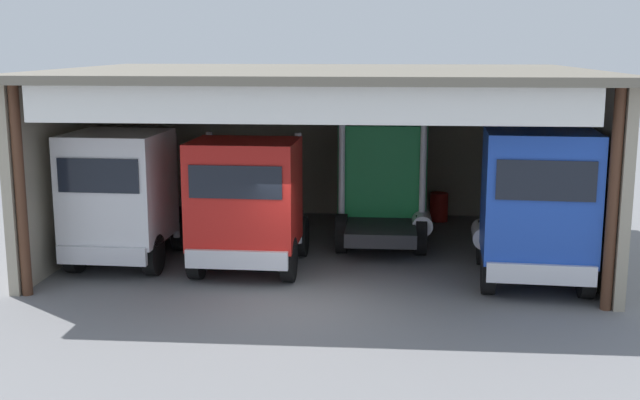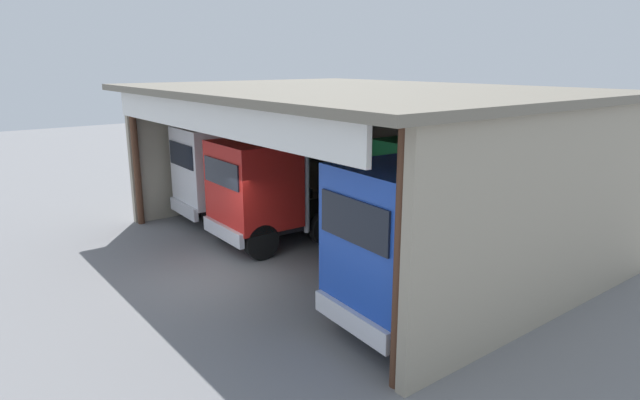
{
  "view_description": "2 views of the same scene",
  "coord_description": "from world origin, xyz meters",
  "px_view_note": "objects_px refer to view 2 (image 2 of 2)",
  "views": [
    {
      "loc": [
        1.61,
        -16.81,
        5.64
      ],
      "look_at": [
        0.0,
        3.41,
        1.68
      ],
      "focal_mm": 44.87,
      "sensor_mm": 36.0,
      "label": 1
    },
    {
      "loc": [
        12.49,
        -6.27,
        5.74
      ],
      "look_at": [
        0.0,
        3.41,
        1.68
      ],
      "focal_mm": 30.32,
      "sensor_mm": 36.0,
      "label": 2
    }
  ],
  "objects_px": {
    "truck_white_right_bay": "(222,172)",
    "oil_drum": "(519,233)",
    "tool_cart": "(456,218)",
    "truck_blue_yard_outside": "(411,247)",
    "truck_green_left_bay": "(418,193)",
    "truck_red_center_bay": "(263,192)"
  },
  "relations": [
    {
      "from": "truck_white_right_bay",
      "to": "oil_drum",
      "type": "bearing_deg",
      "value": -142.55
    },
    {
      "from": "truck_white_right_bay",
      "to": "oil_drum",
      "type": "relative_size",
      "value": 5.58
    },
    {
      "from": "tool_cart",
      "to": "truck_blue_yard_outside",
      "type": "bearing_deg",
      "value": -59.22
    },
    {
      "from": "truck_green_left_bay",
      "to": "truck_white_right_bay",
      "type": "bearing_deg",
      "value": -153.94
    },
    {
      "from": "truck_white_right_bay",
      "to": "truck_red_center_bay",
      "type": "relative_size",
      "value": 1.03
    },
    {
      "from": "truck_white_right_bay",
      "to": "truck_blue_yard_outside",
      "type": "relative_size",
      "value": 0.95
    },
    {
      "from": "truck_green_left_bay",
      "to": "tool_cart",
      "type": "bearing_deg",
      "value": 98.8
    },
    {
      "from": "oil_drum",
      "to": "tool_cart",
      "type": "xyz_separation_m",
      "value": [
        -2.17,
        -0.4,
        0.04
      ]
    },
    {
      "from": "truck_red_center_bay",
      "to": "truck_green_left_bay",
      "type": "relative_size",
      "value": 1.05
    },
    {
      "from": "truck_white_right_bay",
      "to": "truck_red_center_bay",
      "type": "height_order",
      "value": "truck_white_right_bay"
    },
    {
      "from": "truck_green_left_bay",
      "to": "tool_cart",
      "type": "relative_size",
      "value": 4.74
    },
    {
      "from": "truck_red_center_bay",
      "to": "truck_blue_yard_outside",
      "type": "distance_m",
      "value": 6.96
    },
    {
      "from": "truck_white_right_bay",
      "to": "tool_cart",
      "type": "bearing_deg",
      "value": -136.23
    },
    {
      "from": "truck_blue_yard_outside",
      "to": "oil_drum",
      "type": "distance_m",
      "value": 7.32
    },
    {
      "from": "truck_red_center_bay",
      "to": "truck_blue_yard_outside",
      "type": "bearing_deg",
      "value": 176.14
    },
    {
      "from": "truck_red_center_bay",
      "to": "oil_drum",
      "type": "height_order",
      "value": "truck_red_center_bay"
    },
    {
      "from": "truck_blue_yard_outside",
      "to": "truck_red_center_bay",
      "type": "bearing_deg",
      "value": -1.25
    },
    {
      "from": "truck_red_center_bay",
      "to": "truck_green_left_bay",
      "type": "bearing_deg",
      "value": -132.59
    },
    {
      "from": "truck_green_left_bay",
      "to": "truck_blue_yard_outside",
      "type": "height_order",
      "value": "truck_blue_yard_outside"
    },
    {
      "from": "oil_drum",
      "to": "tool_cart",
      "type": "distance_m",
      "value": 2.21
    },
    {
      "from": "truck_green_left_bay",
      "to": "tool_cart",
      "type": "xyz_separation_m",
      "value": [
        -0.35,
        2.41,
        -1.33
      ]
    },
    {
      "from": "truck_blue_yard_outside",
      "to": "oil_drum",
      "type": "xyz_separation_m",
      "value": [
        -1.73,
        6.95,
        -1.5
      ]
    }
  ]
}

